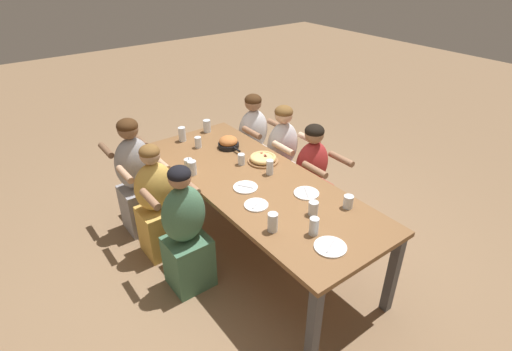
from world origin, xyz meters
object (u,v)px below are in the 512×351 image
at_px(drinking_glass_i, 314,226).
at_px(drinking_glass_j, 313,209).
at_px(drinking_glass_c, 270,167).
at_px(diner_near_left, 137,181).
at_px(empty_plate_b, 306,193).
at_px(drinking_glass_f, 182,135).
at_px(diner_far_left, 253,146).
at_px(pizza_board_main, 263,159).
at_px(cocktail_glass_blue, 189,165).
at_px(empty_plate_a, 245,187).
at_px(drinking_glass_a, 241,160).
at_px(drinking_glass_g, 198,143).
at_px(drinking_glass_b, 192,168).
at_px(drinking_glass_d, 273,223).
at_px(diner_near_midleft, 157,206).
at_px(diner_far_midleft, 282,163).
at_px(diner_far_center, 311,182).
at_px(drinking_glass_e, 348,202).
at_px(drinking_glass_h, 207,127).
at_px(empty_plate_d, 256,205).
at_px(skillet_bowl, 228,143).
at_px(diner_near_center, 186,235).

relative_size(drinking_glass_i, drinking_glass_j, 1.22).
height_order(drinking_glass_c, diner_near_left, diner_near_left).
bearing_deg(empty_plate_b, drinking_glass_f, -167.62).
relative_size(drinking_glass_i, diner_far_left, 0.12).
xyz_separation_m(pizza_board_main, cocktail_glass_blue, (-0.29, -0.62, 0.02)).
xyz_separation_m(empty_plate_a, drinking_glass_f, (-1.13, 0.01, 0.06)).
distance_m(drinking_glass_a, drinking_glass_i, 1.15).
height_order(cocktail_glass_blue, drinking_glass_c, drinking_glass_c).
bearing_deg(drinking_glass_g, cocktail_glass_blue, -40.77).
relative_size(drinking_glass_b, drinking_glass_d, 0.90).
height_order(drinking_glass_j, diner_far_left, diner_far_left).
bearing_deg(drinking_glass_c, diner_near_midleft, -121.65).
bearing_deg(empty_plate_a, drinking_glass_b, -152.78).
bearing_deg(diner_far_midleft, diner_near_midleft, -3.40).
bearing_deg(drinking_glass_j, diner_far_center, 136.03).
distance_m(drinking_glass_b, diner_near_midleft, 0.49).
distance_m(diner_near_left, diner_far_center, 1.70).
bearing_deg(pizza_board_main, cocktail_glass_blue, -114.98).
bearing_deg(diner_near_left, empty_plate_b, -57.58).
xyz_separation_m(drinking_glass_a, drinking_glass_c, (0.30, 0.10, 0.02)).
height_order(drinking_glass_e, drinking_glass_f, drinking_glass_f).
xyz_separation_m(drinking_glass_e, diner_near_left, (-1.74, -1.02, -0.28)).
bearing_deg(diner_far_left, drinking_glass_h, -16.98).
bearing_deg(drinking_glass_j, drinking_glass_h, 175.38).
bearing_deg(empty_plate_d, drinking_glass_c, 129.38).
bearing_deg(skillet_bowl, drinking_glass_j, -5.05).
height_order(empty_plate_a, empty_plate_b, same).
xyz_separation_m(diner_far_left, diner_far_center, (0.95, 0.00, -0.01)).
relative_size(drinking_glass_i, diner_far_midleft, 0.11).
relative_size(drinking_glass_c, drinking_glass_e, 1.33).
relative_size(diner_near_center, diner_near_left, 0.96).
bearing_deg(drinking_glass_g, diner_far_midleft, 63.06).
relative_size(drinking_glass_e, drinking_glass_i, 0.77).
relative_size(empty_plate_a, drinking_glass_i, 1.55).
bearing_deg(drinking_glass_a, drinking_glass_e, 13.72).
height_order(drinking_glass_a, drinking_glass_j, drinking_glass_j).
distance_m(drinking_glass_i, diner_near_center, 1.07).
bearing_deg(drinking_glass_c, empty_plate_b, 4.95).
bearing_deg(diner_far_left, drinking_glass_a, 46.46).
bearing_deg(pizza_board_main, empty_plate_b, -4.74).
bearing_deg(empty_plate_a, drinking_glass_f, 179.29).
bearing_deg(pizza_board_main, diner_far_left, 149.33).
bearing_deg(skillet_bowl, empty_plate_a, -23.19).
bearing_deg(empty_plate_d, drinking_glass_d, -16.36).
distance_m(pizza_board_main, drinking_glass_g, 0.71).
bearing_deg(diner_near_center, drinking_glass_j, -41.48).
bearing_deg(drinking_glass_e, diner_near_center, -126.40).
relative_size(drinking_glass_c, diner_near_midleft, 0.12).
bearing_deg(diner_near_midleft, drinking_glass_a, -17.06).
xyz_separation_m(empty_plate_a, drinking_glass_b, (-0.46, -0.24, 0.06)).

